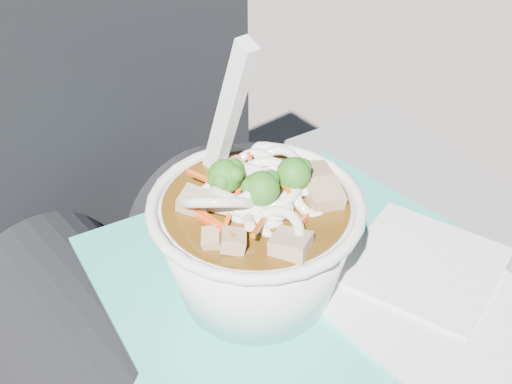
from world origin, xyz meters
TOP-DOWN VIEW (x-y plane):
  - person_body at (-0.00, 0.09)m, footprint 0.34×0.94m
  - plastic_bag at (0.02, -0.00)m, footprint 0.34×0.33m
  - napkins at (0.11, -0.08)m, footprint 0.17×0.19m
  - udon_bowl at (0.01, 0.02)m, footprint 0.17×0.17m

SIDE VIEW (x-z plane):
  - person_body at x=0.00m, z-range 0.05..1.05m
  - plastic_bag at x=0.02m, z-range 0.60..0.62m
  - napkins at x=0.11m, z-range 0.62..0.62m
  - udon_bowl at x=0.01m, z-range 0.57..0.77m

